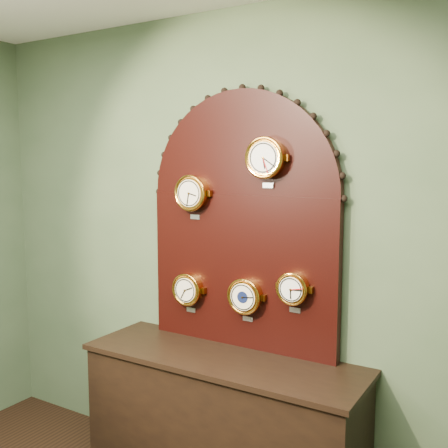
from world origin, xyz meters
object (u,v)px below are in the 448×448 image
Objects in this scene: arabic_clock at (266,158)px; tide_clock at (293,288)px; barometer at (245,296)px; roman_clock at (192,193)px; hygrometer at (188,289)px; shop_counter at (222,428)px; display_board at (242,213)px.

tide_clock is at bearing 0.41° from arabic_clock.
tide_clock is (0.17, 0.00, -0.71)m from arabic_clock.
barometer is 0.31m from tide_clock.
roman_clock is 0.83m from tide_clock.
shop_counter is at bearing -24.38° from hygrometer.
shop_counter is 1.56m from arabic_clock.
arabic_clock reaches higher than barometer.
roman_clock reaches higher than barometer.
arabic_clock is 0.96m from hygrometer.
arabic_clock is 0.73m from tide_clock.
hygrometer is 0.40m from barometer.
roman_clock is 0.53m from arabic_clock.
tide_clock is (0.36, 0.15, 0.84)m from shop_counter.
display_board is at bearing 12.28° from roman_clock.
barometer is (0.06, -0.07, -0.47)m from display_board.
tide_clock is at bearing 0.08° from roman_clock.
shop_counter is at bearing -90.00° from display_board.
tide_clock is (0.30, 0.00, 0.08)m from barometer.
display_board is at bearing 90.00° from shop_counter.
tide_clock is (0.66, 0.00, -0.50)m from roman_clock.
display_board reaches higher than roman_clock.
shop_counter is 0.83m from hygrometer.
barometer reaches higher than shop_counter.
barometer is (0.06, 0.15, 0.75)m from shop_counter.
arabic_clock is at bearing -19.81° from display_board.
hygrometer is at bearing 155.62° from shop_counter.
arabic_clock is 1.19× the size of tide_clock.
display_board is 5.43× the size of arabic_clock.
roman_clock is at bearing -180.00° from barometer.
shop_counter is at bearing -112.07° from barometer.
display_board is (0.00, 0.22, 1.23)m from shop_counter.
display_board is at bearing 10.98° from hygrometer.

